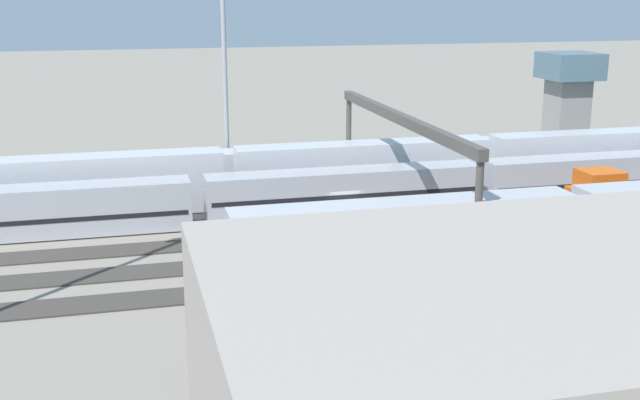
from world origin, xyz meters
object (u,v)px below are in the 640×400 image
object	(u,v)px
train_on_track_4	(628,206)
control_tower	(568,92)
signal_gantry	(400,129)
light_mast_0	(223,6)
train_on_track_2	(345,192)
train_on_track_1	(364,170)
train_on_track_0	(292,168)
train_on_track_5	(573,226)

from	to	relation	value
train_on_track_4	control_tower	distance (m)	34.44
signal_gantry	light_mast_0	bearing A→B (deg)	-52.64
train_on_track_2	train_on_track_4	bearing A→B (deg)	153.15
train_on_track_2	train_on_track_1	bearing A→B (deg)	-122.56
train_on_track_0	train_on_track_2	xyz separation A→B (m)	(-2.31, 10.00, -0.06)
train_on_track_4	train_on_track_2	distance (m)	22.14
train_on_track_2	light_mast_0	size ratio (longest dim) A/B	4.58
light_mast_0	control_tower	size ratio (longest dim) A/B	2.33
train_on_track_5	train_on_track_2	distance (m)	19.16
train_on_track_1	train_on_track_4	xyz separation A→B (m)	(-16.56, 15.00, -0.46)
train_on_track_2	light_mast_0	world-z (taller)	light_mast_0
train_on_track_1	train_on_track_0	bearing A→B (deg)	-42.27
train_on_track_4	train_on_track_0	world-z (taller)	train_on_track_4
train_on_track_1	control_tower	size ratio (longest dim) A/B	10.70
train_on_track_4	train_on_track_2	world-z (taller)	train_on_track_4
train_on_track_2	signal_gantry	xyz separation A→B (m)	(-3.79, 2.50, 5.55)
train_on_track_0	control_tower	size ratio (longest dim) A/B	10.25
train_on_track_1	train_on_track_0	xyz separation A→B (m)	(5.50, -5.00, -0.55)
train_on_track_4	train_on_track_5	size ratio (longest dim) A/B	0.21
train_on_track_5	train_on_track_0	size ratio (longest dim) A/B	0.41
train_on_track_5	control_tower	size ratio (longest dim) A/B	4.22
train_on_track_4	control_tower	bearing A→B (deg)	-112.85
control_tower	train_on_track_4	bearing A→B (deg)	67.15
light_mast_0	control_tower	xyz separation A→B (m)	(-41.00, -8.55, -10.12)
train_on_track_1	signal_gantry	xyz separation A→B (m)	(-0.60, 7.50, 4.93)
train_on_track_4	signal_gantry	world-z (taller)	signal_gantry
train_on_track_2	control_tower	xyz separation A→B (m)	(-33.02, -21.47, 4.62)
train_on_track_0	signal_gantry	bearing A→B (deg)	116.00
light_mast_0	train_on_track_5	bearing A→B (deg)	125.47
train_on_track_5	train_on_track_2	size ratio (longest dim) A/B	0.39
train_on_track_5	signal_gantry	distance (m)	15.71
train_on_track_1	light_mast_0	bearing A→B (deg)	-35.32
train_on_track_1	train_on_track_0	distance (m)	7.45
train_on_track_1	train_on_track_0	world-z (taller)	train_on_track_1
train_on_track_1	train_on_track_5	xyz separation A→B (m)	(-8.72, 20.00, -0.02)
light_mast_0	train_on_track_4	bearing A→B (deg)	140.44
train_on_track_1	light_mast_0	distance (m)	19.67
train_on_track_4	light_mast_0	distance (m)	38.82
train_on_track_4	signal_gantry	bearing A→B (deg)	-25.16
train_on_track_2	light_mast_0	bearing A→B (deg)	-58.29
train_on_track_1	control_tower	xyz separation A→B (m)	(-29.82, -16.47, 4.01)
train_on_track_0	signal_gantry	xyz separation A→B (m)	(-6.10, 12.50, 5.49)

